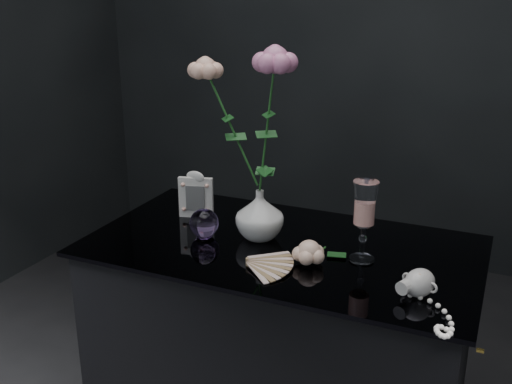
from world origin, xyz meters
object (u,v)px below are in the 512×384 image
at_px(vase, 260,215).
at_px(wine_glass, 364,222).
at_px(pearl_jar, 420,282).
at_px(paperweight, 204,223).
at_px(loose_rose, 309,252).
at_px(picture_frame, 196,194).

relative_size(vase, wine_glass, 0.66).
bearing_deg(pearl_jar, wine_glass, 164.59).
relative_size(paperweight, pearl_jar, 0.35).
xyz_separation_m(vase, pearl_jar, (0.46, -0.15, -0.04)).
bearing_deg(paperweight, loose_rose, -7.72).
bearing_deg(paperweight, pearl_jar, -9.18).
relative_size(wine_glass, pearl_jar, 0.91).
height_order(picture_frame, paperweight, picture_frame).
bearing_deg(picture_frame, wine_glass, -25.51).
bearing_deg(wine_glass, picture_frame, 169.91).
bearing_deg(vase, loose_rose, -29.00).
distance_m(picture_frame, paperweight, 0.16).
height_order(vase, wine_glass, wine_glass).
relative_size(picture_frame, loose_rose, 0.79).
bearing_deg(vase, paperweight, -159.05).
distance_m(vase, paperweight, 0.16).
xyz_separation_m(picture_frame, paperweight, (0.10, -0.13, -0.03)).
height_order(picture_frame, pearl_jar, picture_frame).
bearing_deg(pearl_jar, paperweight, -166.65).
bearing_deg(wine_glass, paperweight, -176.01).
xyz_separation_m(wine_glass, picture_frame, (-0.54, 0.10, -0.03)).
bearing_deg(wine_glass, loose_rose, -147.48).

